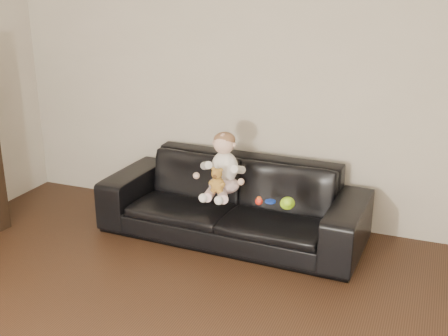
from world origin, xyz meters
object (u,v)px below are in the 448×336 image
at_px(teddy_bear, 217,181).
at_px(toy_blue_disc, 270,202).
at_px(sofa, 233,200).
at_px(baby, 223,167).
at_px(toy_rattle, 259,201).
at_px(toy_green, 287,203).

xyz_separation_m(teddy_bear, toy_blue_disc, (0.41, 0.12, -0.16)).
bearing_deg(sofa, teddy_bear, -93.25).
relative_size(teddy_bear, toy_blue_disc, 2.42).
bearing_deg(baby, toy_rattle, -37.27).
bearing_deg(baby, toy_green, -29.22).
relative_size(toy_green, toy_blue_disc, 1.59).
height_order(teddy_bear, toy_blue_disc, teddy_bear).
relative_size(sofa, baby, 4.29).
relative_size(teddy_bear, toy_green, 1.52).
bearing_deg(sofa, baby, -104.58).
bearing_deg(toy_green, teddy_bear, -176.70).
relative_size(baby, toy_green, 3.75).
height_order(sofa, toy_green, sofa).
distance_m(baby, toy_rattle, 0.43).
xyz_separation_m(baby, toy_green, (0.59, -0.13, -0.18)).
relative_size(toy_rattle, toy_blue_disc, 0.72).
relative_size(baby, toy_rattle, 8.35).
height_order(toy_green, toy_blue_disc, toy_green).
distance_m(teddy_bear, toy_rattle, 0.37).
distance_m(toy_green, toy_rattle, 0.23).
bearing_deg(toy_blue_disc, toy_green, -27.23).
height_order(teddy_bear, toy_rattle, teddy_bear).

